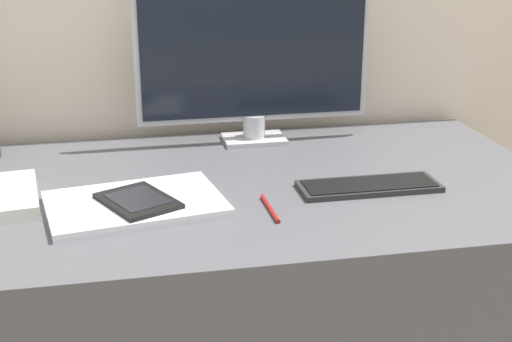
# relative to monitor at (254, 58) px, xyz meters

# --- Properties ---
(desk) EXTENTS (1.39, 0.79, 0.70)m
(desk) POSITION_rel_monitor_xyz_m (-0.08, -0.30, -0.57)
(desk) COLOR #4C4C51
(desk) RESTS_ON ground_plane
(monitor) EXTENTS (0.59, 0.11, 0.41)m
(monitor) POSITION_rel_monitor_xyz_m (0.00, 0.00, 0.00)
(monitor) COLOR #B7B7BC
(monitor) RESTS_ON desk
(keyboard) EXTENTS (0.30, 0.11, 0.01)m
(keyboard) POSITION_rel_monitor_xyz_m (0.17, -0.39, -0.21)
(keyboard) COLOR #282828
(keyboard) RESTS_ON desk
(laptop) EXTENTS (0.38, 0.28, 0.02)m
(laptop) POSITION_rel_monitor_xyz_m (-0.32, -0.40, -0.21)
(laptop) COLOR silver
(laptop) RESTS_ON desk
(ereader) EXTENTS (0.18, 0.20, 0.01)m
(ereader) POSITION_rel_monitor_xyz_m (-0.32, -0.41, -0.20)
(ereader) COLOR black
(ereader) RESTS_ON laptop
(pen) EXTENTS (0.01, 0.13, 0.01)m
(pen) POSITION_rel_monitor_xyz_m (-0.06, -0.46, -0.21)
(pen) COLOR maroon
(pen) RESTS_ON desk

